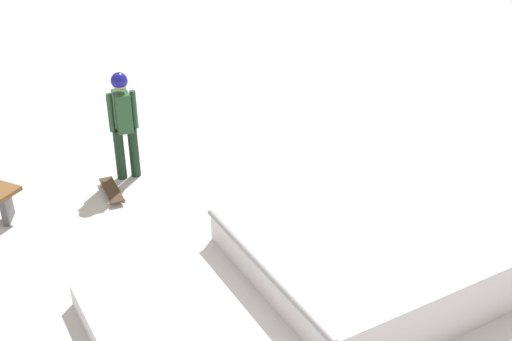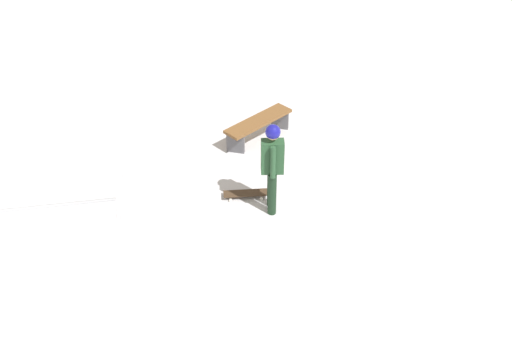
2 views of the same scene
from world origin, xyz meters
The scene contains 4 objects.
ground_plane centered at (0.00, 0.00, 0.00)m, with size 60.00×60.00×0.00m, color silver.
skate_ramp centered at (-0.20, -0.25, 0.32)m, with size 5.98×4.48×0.74m.
skater centered at (2.69, -3.27, 1.01)m, with size 0.43×0.42×1.73m.
skateboard centered at (2.92, -2.74, 0.08)m, with size 0.44×0.82×0.09m.
Camera 1 is at (1.76, 5.72, 4.87)m, focal length 44.81 mm.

